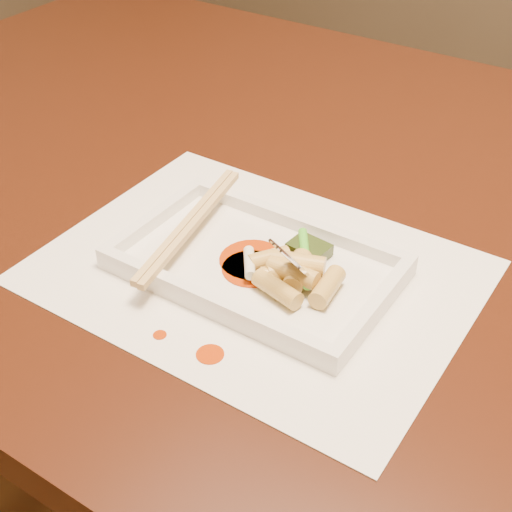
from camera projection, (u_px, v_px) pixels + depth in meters
The scene contains 26 objects.
table at pixel (287, 245), 0.89m from camera, with size 1.40×0.90×0.75m.
placemat at pixel (256, 272), 0.68m from camera, with size 0.40×0.30×0.00m, color white.
sauce_splatter_a at pixel (210, 354), 0.59m from camera, with size 0.02×0.02×0.00m, color #B23405.
sauce_splatter_b at pixel (160, 335), 0.61m from camera, with size 0.01×0.01×0.00m, color #B23405.
plate_base at pixel (256, 268), 0.68m from camera, with size 0.26×0.16×0.01m, color white.
plate_rim_far at pixel (296, 222), 0.72m from camera, with size 0.26×0.01×0.01m, color white.
plate_rim_near at pixel (210, 301), 0.63m from camera, with size 0.26×0.01×0.01m, color white.
plate_rim_left at pixel (155, 218), 0.73m from camera, with size 0.01×0.14×0.01m, color white.
plate_rim_right at pixel (375, 306), 0.62m from camera, with size 0.01×0.14×0.01m, color white.
veg_piece at pixel (309, 249), 0.69m from camera, with size 0.04×0.03×0.01m, color black.
scallion_white at pixel (249, 263), 0.66m from camera, with size 0.01×0.01×0.04m, color #EAEACC.
scallion_green at pixel (305, 258), 0.67m from camera, with size 0.01×0.01×0.09m, color green.
chopstick_a at pixel (187, 222), 0.70m from camera, with size 0.01×0.21×0.01m, color tan.
chopstick_b at pixel (193, 225), 0.70m from camera, with size 0.01×0.21×0.01m, color tan.
fork at pixel (335, 214), 0.62m from camera, with size 0.09×0.10×0.14m, color silver, non-canonical shape.
sauce_blob_0 at pixel (252, 267), 0.67m from camera, with size 0.04×0.04×0.00m, color #B23405.
sauce_blob_1 at pixel (251, 269), 0.67m from camera, with size 0.06×0.06×0.00m, color #B23405.
sauce_blob_2 at pixel (253, 260), 0.68m from camera, with size 0.06×0.06×0.00m, color #B23405.
rice_cake_0 at pixel (269, 259), 0.67m from camera, with size 0.02×0.02×0.04m, color tan.
rice_cake_1 at pixel (277, 289), 0.63m from camera, with size 0.02×0.02×0.05m, color tan.
rice_cake_2 at pixel (293, 273), 0.64m from camera, with size 0.02×0.02×0.05m, color tan.
rice_cake_3 at pixel (327, 287), 0.64m from camera, with size 0.02×0.02×0.05m, color tan.
rice_cake_4 at pixel (292, 270), 0.65m from camera, with size 0.02×0.02×0.05m, color tan.
rice_cake_5 at pixel (298, 263), 0.65m from camera, with size 0.02×0.02×0.05m, color tan.
rice_cake_6 at pixel (297, 271), 0.65m from camera, with size 0.02×0.02×0.05m, color tan.
rice_cake_7 at pixel (287, 274), 0.65m from camera, with size 0.02×0.02×0.05m, color tan.
Camera 1 is at (0.36, -0.62, 1.18)m, focal length 50.00 mm.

